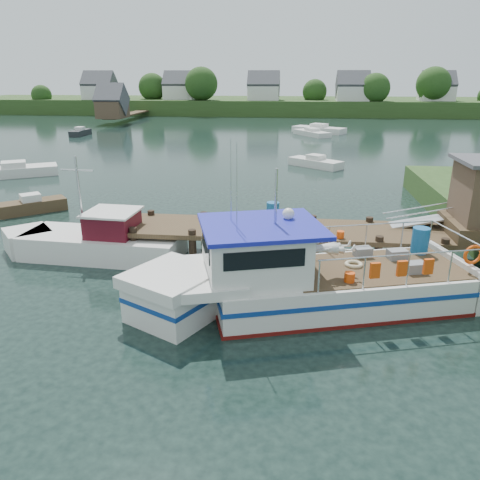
# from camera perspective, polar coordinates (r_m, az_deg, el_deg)

# --- Properties ---
(ground_plane) EXTENTS (160.00, 160.00, 0.00)m
(ground_plane) POSITION_cam_1_polar(r_m,az_deg,el_deg) (20.59, 3.23, -2.13)
(ground_plane) COLOR black
(far_shore) EXTENTS (140.00, 42.55, 9.22)m
(far_shore) POSITION_cam_1_polar(r_m,az_deg,el_deg) (101.65, 6.01, 16.30)
(far_shore) COLOR #2E4B1E
(far_shore) RESTS_ON ground
(dock) EXTENTS (16.60, 3.00, 4.78)m
(dock) POSITION_cam_1_polar(r_m,az_deg,el_deg) (20.63, 21.75, 3.09)
(dock) COLOR #473521
(dock) RESTS_ON ground
(lobster_boat) EXTENTS (11.91, 6.23, 5.78)m
(lobster_boat) POSITION_cam_1_polar(r_m,az_deg,el_deg) (15.95, 6.97, -4.83)
(lobster_boat) COLOR silver
(lobster_boat) RESTS_ON ground
(work_boat) EXTENTS (8.40, 2.98, 4.41)m
(work_boat) POSITION_cam_1_polar(r_m,az_deg,el_deg) (21.44, -17.31, -0.14)
(work_boat) COLOR silver
(work_boat) RESTS_ON ground
(moored_rowboat) EXTENTS (3.68, 3.40, 1.09)m
(moored_rowboat) POSITION_cam_1_polar(r_m,az_deg,el_deg) (29.82, -24.06, 3.86)
(moored_rowboat) COLOR #473521
(moored_rowboat) RESTS_ON ground
(moored_far) EXTENTS (7.52, 5.71, 1.23)m
(moored_far) POSITION_cam_1_polar(r_m,az_deg,el_deg) (67.36, 9.59, 13.16)
(moored_far) COLOR silver
(moored_far) RESTS_ON ground
(moored_a) EXTENTS (6.55, 5.02, 1.16)m
(moored_a) POSITION_cam_1_polar(r_m,az_deg,el_deg) (41.32, -25.78, 7.61)
(moored_a) COLOR silver
(moored_a) RESTS_ON ground
(moored_b) EXTENTS (4.78, 4.29, 1.06)m
(moored_b) POSITION_cam_1_polar(r_m,az_deg,el_deg) (41.69, 9.19, 9.32)
(moored_b) COLOR silver
(moored_b) RESTS_ON ground
(moored_d) EXTENTS (4.89, 6.04, 1.00)m
(moored_d) POSITION_cam_1_polar(r_m,az_deg,el_deg) (63.79, 8.77, 12.78)
(moored_d) COLOR silver
(moored_d) RESTS_ON ground
(moored_e) EXTENTS (1.42, 4.09, 1.13)m
(moored_e) POSITION_cam_1_polar(r_m,az_deg,el_deg) (66.82, -18.89, 12.32)
(moored_e) COLOR black
(moored_e) RESTS_ON ground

